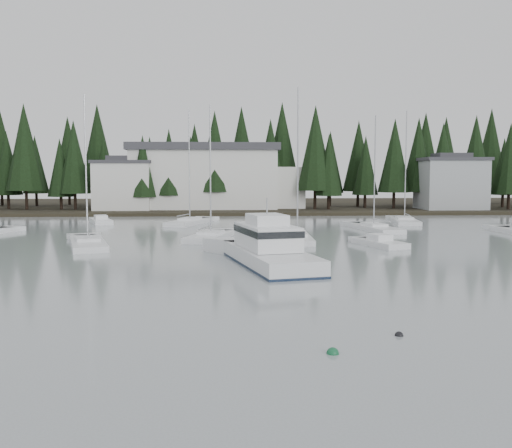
{
  "coord_description": "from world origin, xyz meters",
  "views": [
    {
      "loc": [
        -1.51,
        -15.01,
        6.12
      ],
      "look_at": [
        0.78,
        27.09,
        2.5
      ],
      "focal_mm": 40.0,
      "sensor_mm": 36.0,
      "label": 1
    }
  ],
  "objects_px": {
    "sailboat_4": "(88,245)",
    "runabout_3": "(101,222)",
    "harbor_inn": "(216,177)",
    "sailboat_7": "(404,222)",
    "runabout_1": "(380,244)",
    "sailboat_5": "(190,223)",
    "cabin_cruiser_center": "(269,253)",
    "sailboat_3": "(374,229)",
    "sailboat_6": "(211,238)",
    "house_west": "(124,184)",
    "sailboat_1": "(297,240)",
    "house_east_a": "(451,183)"
  },
  "relations": [
    {
      "from": "sailboat_4",
      "to": "runabout_3",
      "type": "relative_size",
      "value": 2.04
    },
    {
      "from": "harbor_inn",
      "to": "runabout_3",
      "type": "bearing_deg",
      "value": -121.5
    },
    {
      "from": "sailboat_7",
      "to": "runabout_1",
      "type": "distance_m",
      "value": 25.63
    },
    {
      "from": "sailboat_4",
      "to": "sailboat_5",
      "type": "distance_m",
      "value": 23.42
    },
    {
      "from": "cabin_cruiser_center",
      "to": "sailboat_3",
      "type": "xyz_separation_m",
      "value": [
        13.64,
        23.96,
        -0.73
      ]
    },
    {
      "from": "sailboat_5",
      "to": "sailboat_7",
      "type": "relative_size",
      "value": 1.01
    },
    {
      "from": "sailboat_6",
      "to": "runabout_1",
      "type": "height_order",
      "value": "sailboat_6"
    },
    {
      "from": "sailboat_3",
      "to": "sailboat_5",
      "type": "bearing_deg",
      "value": 56.91
    },
    {
      "from": "sailboat_7",
      "to": "runabout_3",
      "type": "distance_m",
      "value": 39.08
    },
    {
      "from": "runabout_1",
      "to": "runabout_3",
      "type": "height_order",
      "value": "same"
    },
    {
      "from": "cabin_cruiser_center",
      "to": "runabout_3",
      "type": "height_order",
      "value": "cabin_cruiser_center"
    },
    {
      "from": "house_west",
      "to": "runabout_3",
      "type": "height_order",
      "value": "house_west"
    },
    {
      "from": "cabin_cruiser_center",
      "to": "sailboat_5",
      "type": "relative_size",
      "value": 0.86
    },
    {
      "from": "cabin_cruiser_center",
      "to": "sailboat_1",
      "type": "height_order",
      "value": "sailboat_1"
    },
    {
      "from": "sailboat_1",
      "to": "house_east_a",
      "type": "bearing_deg",
      "value": -34.81
    },
    {
      "from": "sailboat_1",
      "to": "runabout_3",
      "type": "distance_m",
      "value": 30.99
    },
    {
      "from": "house_east_a",
      "to": "harbor_inn",
      "type": "relative_size",
      "value": 0.36
    },
    {
      "from": "sailboat_3",
      "to": "sailboat_7",
      "type": "xyz_separation_m",
      "value": [
        6.51,
        9.44,
        0.01
      ]
    },
    {
      "from": "harbor_inn",
      "to": "sailboat_1",
      "type": "relative_size",
      "value": 2.01
    },
    {
      "from": "sailboat_5",
      "to": "sailboat_6",
      "type": "distance_m",
      "value": 17.65
    },
    {
      "from": "sailboat_1",
      "to": "sailboat_3",
      "type": "distance_m",
      "value": 14.12
    },
    {
      "from": "sailboat_4",
      "to": "sailboat_7",
      "type": "relative_size",
      "value": 0.91
    },
    {
      "from": "sailboat_1",
      "to": "runabout_1",
      "type": "height_order",
      "value": "sailboat_1"
    },
    {
      "from": "sailboat_4",
      "to": "sailboat_6",
      "type": "distance_m",
      "value": 11.6
    },
    {
      "from": "house_west",
      "to": "cabin_cruiser_center",
      "type": "relative_size",
      "value": 0.74
    },
    {
      "from": "sailboat_3",
      "to": "runabout_1",
      "type": "height_order",
      "value": "sailboat_3"
    },
    {
      "from": "sailboat_1",
      "to": "sailboat_3",
      "type": "height_order",
      "value": "sailboat_1"
    },
    {
      "from": "harbor_inn",
      "to": "cabin_cruiser_center",
      "type": "relative_size",
      "value": 2.29
    },
    {
      "from": "sailboat_5",
      "to": "house_west",
      "type": "bearing_deg",
      "value": 47.23
    },
    {
      "from": "house_west",
      "to": "sailboat_4",
      "type": "height_order",
      "value": "sailboat_4"
    },
    {
      "from": "sailboat_6",
      "to": "cabin_cruiser_center",
      "type": "bearing_deg",
      "value": -149.05
    },
    {
      "from": "sailboat_7",
      "to": "cabin_cruiser_center",
      "type": "bearing_deg",
      "value": 158.63
    },
    {
      "from": "house_east_a",
      "to": "cabin_cruiser_center",
      "type": "distance_m",
      "value": 64.49
    },
    {
      "from": "sailboat_4",
      "to": "runabout_3",
      "type": "bearing_deg",
      "value": -6.84
    },
    {
      "from": "runabout_3",
      "to": "sailboat_3",
      "type": "bearing_deg",
      "value": -128.65
    },
    {
      "from": "harbor_inn",
      "to": "sailboat_4",
      "type": "relative_size",
      "value": 2.18
    },
    {
      "from": "harbor_inn",
      "to": "sailboat_4",
      "type": "distance_m",
      "value": 48.96
    },
    {
      "from": "sailboat_1",
      "to": "sailboat_5",
      "type": "bearing_deg",
      "value": 32.34
    },
    {
      "from": "cabin_cruiser_center",
      "to": "sailboat_1",
      "type": "xyz_separation_m",
      "value": [
        3.75,
        13.88,
        -0.7
      ]
    },
    {
      "from": "house_east_a",
      "to": "runabout_1",
      "type": "distance_m",
      "value": 50.94
    },
    {
      "from": "house_east_a",
      "to": "harbor_inn",
      "type": "xyz_separation_m",
      "value": [
        -38.96,
        4.34,
        0.87
      ]
    },
    {
      "from": "sailboat_1",
      "to": "runabout_1",
      "type": "xyz_separation_m",
      "value": [
        6.65,
        -4.18,
        0.04
      ]
    },
    {
      "from": "house_east_a",
      "to": "runabout_3",
      "type": "xyz_separation_m",
      "value": [
        -53.43,
        -19.28,
        -4.77
      ]
    },
    {
      "from": "house_west",
      "to": "sailboat_1",
      "type": "distance_m",
      "value": 47.71
    },
    {
      "from": "runabout_1",
      "to": "sailboat_4",
      "type": "bearing_deg",
      "value": 68.48
    },
    {
      "from": "sailboat_1",
      "to": "runabout_3",
      "type": "bearing_deg",
      "value": 49.43
    },
    {
      "from": "sailboat_6",
      "to": "sailboat_7",
      "type": "distance_m",
      "value": 30.07
    },
    {
      "from": "sailboat_5",
      "to": "house_east_a",
      "type": "bearing_deg",
      "value": -44.97
    },
    {
      "from": "harbor_inn",
      "to": "sailboat_7",
      "type": "bearing_deg",
      "value": -45.77
    },
    {
      "from": "sailboat_3",
      "to": "sailboat_4",
      "type": "bearing_deg",
      "value": 105.08
    }
  ]
}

